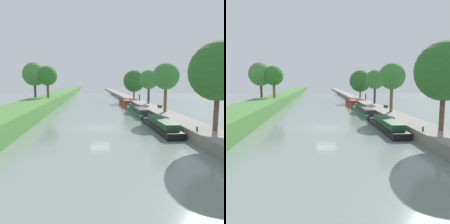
% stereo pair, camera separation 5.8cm
% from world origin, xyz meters
% --- Properties ---
extents(ground_plane, '(160.00, 160.00, 0.00)m').
position_xyz_m(ground_plane, '(0.00, 0.00, 0.00)').
color(ground_plane, slate).
extents(left_grassy_bank, '(6.23, 260.00, 2.13)m').
position_xyz_m(left_grassy_bank, '(-11.71, 0.00, 1.07)').
color(left_grassy_bank, '#477A38').
rests_on(left_grassy_bank, ground_plane).
extents(right_towpath, '(3.17, 260.00, 1.08)m').
position_xyz_m(right_towpath, '(10.18, 0.00, 0.54)').
color(right_towpath, gray).
rests_on(right_towpath, ground_plane).
extents(stone_quay, '(0.25, 260.00, 1.13)m').
position_xyz_m(stone_quay, '(8.47, 0.00, 0.56)').
color(stone_quay, gray).
rests_on(stone_quay, ground_plane).
extents(narrowboat_black, '(1.80, 11.29, 1.88)m').
position_xyz_m(narrowboat_black, '(7.10, -1.28, 0.57)').
color(narrowboat_black, black).
rests_on(narrowboat_black, ground_plane).
extents(narrowboat_green, '(1.84, 15.09, 1.89)m').
position_xyz_m(narrowboat_green, '(7.14, 12.34, 0.57)').
color(narrowboat_green, '#1E6033').
rests_on(narrowboat_green, ground_plane).
extents(narrowboat_red, '(1.89, 10.73, 2.06)m').
position_xyz_m(narrowboat_red, '(7.10, 25.20, 0.63)').
color(narrowboat_red, maroon).
rests_on(narrowboat_red, ground_plane).
extents(tree_rightbank_near, '(5.59, 5.59, 8.44)m').
position_xyz_m(tree_rightbank_near, '(10.83, -7.18, 6.70)').
color(tree_rightbank_near, brown).
rests_on(tree_rightbank_near, right_towpath).
extents(tree_rightbank_midnear, '(4.06, 4.06, 7.54)m').
position_xyz_m(tree_rightbank_midnear, '(10.37, 6.21, 6.54)').
color(tree_rightbank_midnear, brown).
rests_on(tree_rightbank_midnear, right_towpath).
extents(tree_rightbank_midfar, '(4.11, 4.11, 7.21)m').
position_xyz_m(tree_rightbank_midfar, '(11.20, 19.48, 6.20)').
color(tree_rightbank_midfar, '#4C3828').
rests_on(tree_rightbank_midfar, right_towpath).
extents(tree_rightbank_far, '(6.10, 6.10, 7.88)m').
position_xyz_m(tree_rightbank_far, '(10.95, 34.69, 5.91)').
color(tree_rightbank_far, '#4C3828').
rests_on(tree_rightbank_far, right_towpath).
extents(tree_leftbank_downstream, '(5.31, 5.31, 7.95)m').
position_xyz_m(tree_leftbank_downstream, '(-13.92, 25.05, 7.41)').
color(tree_leftbank_downstream, '#4C3828').
rests_on(tree_leftbank_downstream, left_grassy_bank).
extents(tree_leftbank_upstream, '(4.43, 4.43, 7.18)m').
position_xyz_m(tree_leftbank_upstream, '(-10.91, 24.31, 7.06)').
color(tree_leftbank_upstream, brown).
rests_on(tree_leftbank_upstream, left_grassy_bank).
extents(person_walking, '(0.34, 0.34, 1.66)m').
position_xyz_m(person_walking, '(10.83, 26.76, 1.95)').
color(person_walking, '#282D42').
rests_on(person_walking, right_towpath).
extents(mooring_bollard_near, '(0.16, 0.16, 0.45)m').
position_xyz_m(mooring_bollard_near, '(8.90, -7.44, 1.30)').
color(mooring_bollard_near, black).
rests_on(mooring_bollard_near, right_towpath).
extents(mooring_bollard_far, '(0.16, 0.16, 0.45)m').
position_xyz_m(mooring_bollard_far, '(8.90, 30.29, 1.30)').
color(mooring_bollard_far, black).
rests_on(mooring_bollard_far, right_towpath).
extents(park_bench, '(0.44, 1.50, 0.47)m').
position_xyz_m(park_bench, '(11.32, 11.85, 1.43)').
color(park_bench, '#333338').
rests_on(park_bench, right_towpath).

